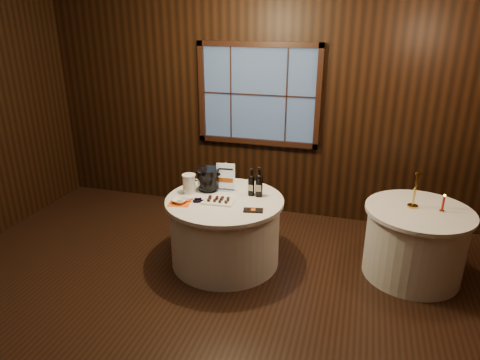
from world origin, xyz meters
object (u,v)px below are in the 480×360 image
(cracker_bowl, at_px, (180,201))
(chocolate_plate, at_px, (219,200))
(chocolate_box, at_px, (253,210))
(port_bottle_left, at_px, (251,184))
(sign_stand, at_px, (226,181))
(port_bottle_right, at_px, (259,184))
(ice_bucket, at_px, (208,179))
(glass_pitcher, at_px, (189,184))
(side_table, at_px, (414,242))
(main_table, at_px, (225,230))
(red_candle, at_px, (443,205))
(grape_bunch, at_px, (198,201))
(brass_candlestick, at_px, (414,194))

(cracker_bowl, bearing_deg, chocolate_plate, 18.35)
(chocolate_box, bearing_deg, port_bottle_left, 97.31)
(cracker_bowl, bearing_deg, sign_stand, 51.59)
(port_bottle_right, bearing_deg, port_bottle_left, 170.41)
(ice_bucket, distance_m, chocolate_plate, 0.38)
(glass_pitcher, bearing_deg, chocolate_box, -40.90)
(side_table, xyz_separation_m, glass_pitcher, (-2.43, -0.25, 0.49))
(main_table, bearing_deg, chocolate_plate, -109.51)
(port_bottle_right, bearing_deg, glass_pitcher, -176.08)
(port_bottle_right, height_order, chocolate_box, port_bottle_right)
(chocolate_box, height_order, red_candle, red_candle)
(ice_bucket, relative_size, chocolate_box, 1.30)
(main_table, distance_m, ice_bucket, 0.61)
(port_bottle_left, distance_m, ice_bucket, 0.50)
(port_bottle_left, xyz_separation_m, red_candle, (1.96, 0.13, -0.06))
(grape_bunch, distance_m, cracker_bowl, 0.19)
(port_bottle_left, bearing_deg, grape_bunch, -145.70)
(sign_stand, bearing_deg, brass_candlestick, -2.73)
(grape_bunch, bearing_deg, cracker_bowl, -162.30)
(chocolate_plate, xyz_separation_m, grape_bunch, (-0.21, -0.07, 0.00))
(main_table, relative_size, grape_bunch, 6.85)
(port_bottle_right, relative_size, brass_candlestick, 0.86)
(main_table, distance_m, red_candle, 2.27)
(chocolate_plate, relative_size, chocolate_box, 1.71)
(chocolate_plate, relative_size, cracker_bowl, 2.11)
(port_bottle_right, xyz_separation_m, chocolate_plate, (-0.37, -0.27, -0.13))
(glass_pitcher, bearing_deg, chocolate_plate, -43.62)
(chocolate_plate, xyz_separation_m, glass_pitcher, (-0.39, 0.15, 0.09))
(main_table, height_order, port_bottle_left, port_bottle_left)
(main_table, xyz_separation_m, ice_bucket, (-0.25, 0.19, 0.52))
(side_table, distance_m, port_bottle_right, 1.75)
(red_candle, bearing_deg, glass_pitcher, -174.47)
(glass_pitcher, bearing_deg, ice_bucket, 14.84)
(chocolate_plate, height_order, grape_bunch, chocolate_plate)
(brass_candlestick, bearing_deg, port_bottle_right, -173.97)
(main_table, relative_size, chocolate_box, 6.47)
(cracker_bowl, bearing_deg, grape_bunch, 17.70)
(port_bottle_left, distance_m, brass_candlestick, 1.69)
(ice_bucket, bearing_deg, main_table, -37.08)
(port_bottle_left, bearing_deg, side_table, 2.46)
(main_table, distance_m, cracker_bowl, 0.63)
(main_table, distance_m, grape_bunch, 0.50)
(cracker_bowl, bearing_deg, ice_bucket, 67.42)
(side_table, distance_m, glass_pitcher, 2.49)
(main_table, xyz_separation_m, sign_stand, (-0.06, 0.23, 0.50))
(brass_candlestick, distance_m, red_candle, 0.28)
(ice_bucket, height_order, chocolate_box, ice_bucket)
(main_table, distance_m, chocolate_box, 0.58)
(brass_candlestick, bearing_deg, main_table, -169.88)
(side_table, xyz_separation_m, sign_stand, (-2.06, -0.07, 0.50))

